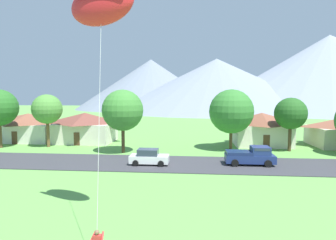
{
  "coord_description": "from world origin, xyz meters",
  "views": [
    {
      "loc": [
        1.79,
        -0.69,
        7.55
      ],
      "look_at": [
        -0.28,
        21.96,
        5.53
      ],
      "focal_mm": 29.82,
      "sensor_mm": 36.0,
      "label": 1
    }
  ],
  "objects_px": {
    "tree_far_right": "(123,110)",
    "tree_near_right": "(231,111)",
    "house_leftmost": "(85,127)",
    "pickup_truck_navy_west_side": "(251,156)",
    "house_left_center": "(261,128)",
    "parked_car_white_mid_west": "(149,157)",
    "kite_flyer_with_kite": "(101,4)",
    "tree_left_of_center": "(291,114)",
    "house_rightmost": "(29,126)",
    "tree_near_left": "(47,109)"
  },
  "relations": [
    {
      "from": "tree_far_right",
      "to": "tree_near_right",
      "type": "bearing_deg",
      "value": 12.84
    },
    {
      "from": "house_leftmost",
      "to": "pickup_truck_navy_west_side",
      "type": "xyz_separation_m",
      "value": [
        23.71,
        -13.22,
        -1.4
      ]
    },
    {
      "from": "house_left_center",
      "to": "parked_car_white_mid_west",
      "type": "xyz_separation_m",
      "value": [
        -15.06,
        -13.62,
        -1.69
      ]
    },
    {
      "from": "tree_near_right",
      "to": "kite_flyer_with_kite",
      "type": "height_order",
      "value": "kite_flyer_with_kite"
    },
    {
      "from": "house_leftmost",
      "to": "tree_left_of_center",
      "type": "relative_size",
      "value": 1.32
    },
    {
      "from": "house_rightmost",
      "to": "tree_far_right",
      "type": "xyz_separation_m",
      "value": [
        18.35,
        -8.61,
        3.24
      ]
    },
    {
      "from": "parked_car_white_mid_west",
      "to": "house_left_center",
      "type": "bearing_deg",
      "value": 42.12
    },
    {
      "from": "house_rightmost",
      "to": "tree_near_left",
      "type": "xyz_separation_m",
      "value": [
        6.36,
        -5.5,
        3.17
      ]
    },
    {
      "from": "pickup_truck_navy_west_side",
      "to": "tree_left_of_center",
      "type": "bearing_deg",
      "value": 50.94
    },
    {
      "from": "tree_far_right",
      "to": "kite_flyer_with_kite",
      "type": "xyz_separation_m",
      "value": [
        4.05,
        -20.18,
        6.96
      ]
    },
    {
      "from": "pickup_truck_navy_west_side",
      "to": "kite_flyer_with_kite",
      "type": "height_order",
      "value": "kite_flyer_with_kite"
    },
    {
      "from": "house_leftmost",
      "to": "tree_near_right",
      "type": "relative_size",
      "value": 1.15
    },
    {
      "from": "house_rightmost",
      "to": "tree_near_left",
      "type": "distance_m",
      "value": 8.99
    },
    {
      "from": "tree_near_right",
      "to": "pickup_truck_navy_west_side",
      "type": "height_order",
      "value": "tree_near_right"
    },
    {
      "from": "house_rightmost",
      "to": "tree_near_right",
      "type": "relative_size",
      "value": 1.28
    },
    {
      "from": "house_left_center",
      "to": "house_rightmost",
      "type": "bearing_deg",
      "value": 178.3
    },
    {
      "from": "house_rightmost",
      "to": "parked_car_white_mid_west",
      "type": "xyz_separation_m",
      "value": [
        22.78,
        -14.74,
        -1.48
      ]
    },
    {
      "from": "house_left_center",
      "to": "tree_left_of_center",
      "type": "height_order",
      "value": "tree_left_of_center"
    },
    {
      "from": "house_rightmost",
      "to": "parked_car_white_mid_west",
      "type": "bearing_deg",
      "value": -32.91
    },
    {
      "from": "tree_far_right",
      "to": "kite_flyer_with_kite",
      "type": "relative_size",
      "value": 0.6
    },
    {
      "from": "house_rightmost",
      "to": "tree_near_left",
      "type": "relative_size",
      "value": 1.39
    },
    {
      "from": "house_leftmost",
      "to": "house_rightmost",
      "type": "relative_size",
      "value": 0.9
    },
    {
      "from": "house_leftmost",
      "to": "house_left_center",
      "type": "bearing_deg",
      "value": -1.0
    },
    {
      "from": "house_rightmost",
      "to": "pickup_truck_navy_west_side",
      "type": "relative_size",
      "value": 2.06
    },
    {
      "from": "house_leftmost",
      "to": "kite_flyer_with_kite",
      "type": "xyz_separation_m",
      "value": [
        12.35,
        -28.15,
        10.1
      ]
    },
    {
      "from": "tree_near_left",
      "to": "kite_flyer_with_kite",
      "type": "xyz_separation_m",
      "value": [
        16.05,
        -23.29,
        7.03
      ]
    },
    {
      "from": "tree_left_of_center",
      "to": "parked_car_white_mid_west",
      "type": "relative_size",
      "value": 1.73
    },
    {
      "from": "tree_near_left",
      "to": "tree_far_right",
      "type": "relative_size",
      "value": 0.93
    },
    {
      "from": "tree_left_of_center",
      "to": "kite_flyer_with_kite",
      "type": "xyz_separation_m",
      "value": [
        -18.14,
        -23.3,
        7.46
      ]
    },
    {
      "from": "parked_car_white_mid_west",
      "to": "kite_flyer_with_kite",
      "type": "bearing_deg",
      "value": -91.5
    },
    {
      "from": "parked_car_white_mid_west",
      "to": "pickup_truck_navy_west_side",
      "type": "height_order",
      "value": "pickup_truck_navy_west_side"
    },
    {
      "from": "tree_left_of_center",
      "to": "tree_near_right",
      "type": "xyz_separation_m",
      "value": [
        -7.84,
        0.16,
        0.24
      ]
    },
    {
      "from": "kite_flyer_with_kite",
      "to": "house_leftmost",
      "type": "bearing_deg",
      "value": 113.7
    },
    {
      "from": "kite_flyer_with_kite",
      "to": "tree_near_left",
      "type": "bearing_deg",
      "value": 124.57
    },
    {
      "from": "pickup_truck_navy_west_side",
      "to": "kite_flyer_with_kite",
      "type": "bearing_deg",
      "value": -127.25
    },
    {
      "from": "tree_far_right",
      "to": "tree_left_of_center",
      "type": "bearing_deg",
      "value": 7.99
    },
    {
      "from": "house_left_center",
      "to": "house_rightmost",
      "type": "height_order",
      "value": "house_left_center"
    },
    {
      "from": "house_left_center",
      "to": "tree_near_left",
      "type": "distance_m",
      "value": 31.92
    },
    {
      "from": "tree_far_right",
      "to": "tree_near_left",
      "type": "bearing_deg",
      "value": 165.47
    },
    {
      "from": "tree_far_right",
      "to": "pickup_truck_navy_west_side",
      "type": "xyz_separation_m",
      "value": [
        15.41,
        -5.25,
        -4.54
      ]
    },
    {
      "from": "house_rightmost",
      "to": "kite_flyer_with_kite",
      "type": "xyz_separation_m",
      "value": [
        22.41,
        -28.79,
        10.2
      ]
    },
    {
      "from": "tree_near_left",
      "to": "tree_near_right",
      "type": "relative_size",
      "value": 0.92
    },
    {
      "from": "parked_car_white_mid_west",
      "to": "kite_flyer_with_kite",
      "type": "xyz_separation_m",
      "value": [
        -0.37,
        -14.05,
        11.69
      ]
    },
    {
      "from": "tree_near_left",
      "to": "kite_flyer_with_kite",
      "type": "height_order",
      "value": "kite_flyer_with_kite"
    },
    {
      "from": "tree_left_of_center",
      "to": "tree_far_right",
      "type": "relative_size",
      "value": 0.87
    },
    {
      "from": "house_rightmost",
      "to": "tree_near_left",
      "type": "bearing_deg",
      "value": -40.85
    },
    {
      "from": "house_leftmost",
      "to": "pickup_truck_navy_west_side",
      "type": "height_order",
      "value": "house_leftmost"
    },
    {
      "from": "tree_near_right",
      "to": "pickup_truck_navy_west_side",
      "type": "distance_m",
      "value": 9.59
    },
    {
      "from": "house_rightmost",
      "to": "pickup_truck_navy_west_side",
      "type": "xyz_separation_m",
      "value": [
        33.76,
        -13.86,
        -1.29
      ]
    },
    {
      "from": "tree_left_of_center",
      "to": "parked_car_white_mid_west",
      "type": "xyz_separation_m",
      "value": [
        -17.78,
        -9.25,
        -4.23
      ]
    }
  ]
}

